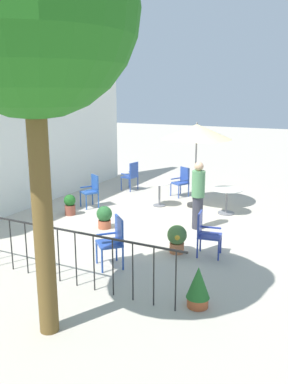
# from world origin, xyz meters

# --- Properties ---
(ground_plane) EXTENTS (60.00, 60.00, 0.00)m
(ground_plane) POSITION_xyz_m (0.00, 0.00, 0.00)
(ground_plane) COLOR #B8AF9E
(villa_facade) EXTENTS (9.85, 0.30, 5.15)m
(villa_facade) POSITION_xyz_m (0.00, 3.91, 2.57)
(villa_facade) COLOR silver
(villa_facade) RESTS_ON ground
(terrace_railing) EXTENTS (0.03, 4.86, 1.01)m
(terrace_railing) POSITION_xyz_m (-3.55, 0.00, 0.68)
(terrace_railing) COLOR black
(terrace_railing) RESTS_ON ground
(shade_tree) EXTENTS (2.78, 2.65, 5.63)m
(shade_tree) POSITION_xyz_m (-4.80, -0.81, 4.30)
(shade_tree) COLOR brown
(shade_tree) RESTS_ON ground
(patio_umbrella_0) EXTENTS (1.99, 1.99, 2.49)m
(patio_umbrella_0) POSITION_xyz_m (2.19, -0.49, 2.19)
(patio_umbrella_0) COLOR #2D2D2D
(patio_umbrella_0) RESTS_ON ground
(cafe_table_0) EXTENTS (0.84, 0.84, 0.71)m
(cafe_table_0) POSITION_xyz_m (1.89, -1.53, 0.50)
(cafe_table_0) COLOR white
(cafe_table_0) RESTS_ON ground
(cafe_table_1) EXTENTS (0.67, 0.67, 0.72)m
(cafe_table_1) POSITION_xyz_m (1.76, 0.46, 0.50)
(cafe_table_1) COLOR white
(cafe_table_1) RESTS_ON ground
(patio_chair_0) EXTENTS (0.51, 0.53, 0.92)m
(patio_chair_0) POSITION_xyz_m (-1.22, -1.95, 0.52)
(patio_chair_0) COLOR #2C3E97
(patio_chair_0) RESTS_ON ground
(patio_chair_1) EXTENTS (0.66, 0.66, 0.99)m
(patio_chair_1) POSITION_xyz_m (-2.54, -0.53, 0.57)
(patio_chair_1) COLOR #25479E
(patio_chair_1) RESTS_ON ground
(patio_chair_2) EXTENTS (0.53, 0.49, 0.98)m
(patio_chair_2) POSITION_xyz_m (3.11, 2.14, 0.56)
(patio_chair_2) COLOR #28479D
(patio_chair_2) RESTS_ON ground
(patio_chair_3) EXTENTS (0.59, 0.59, 0.95)m
(patio_chair_3) POSITION_xyz_m (0.77, 2.20, 0.54)
(patio_chair_3) COLOR #244FA0
(patio_chair_3) RESTS_ON ground
(patio_chair_4) EXTENTS (0.61, 0.60, 0.94)m
(patio_chair_4) POSITION_xyz_m (3.17, 0.31, 0.53)
(patio_chair_4) COLOR #2D4B9E
(patio_chair_4) RESTS_ON ground
(potted_plant_0) EXTENTS (0.32, 0.32, 0.58)m
(potted_plant_0) POSITION_xyz_m (-0.16, 2.30, 0.30)
(potted_plant_0) COLOR brown
(potted_plant_0) RESTS_ON ground
(potted_plant_1) EXTENTS (0.38, 0.38, 0.68)m
(potted_plant_1) POSITION_xyz_m (-3.27, -2.51, 0.35)
(potted_plant_1) COLOR #AD552F
(potted_plant_1) RESTS_ON ground
(potted_plant_2) EXTENTS (0.39, 0.39, 0.57)m
(potted_plant_2) POSITION_xyz_m (-0.70, 0.84, 0.30)
(potted_plant_2) COLOR #AF573A
(potted_plant_2) RESTS_ON ground
(potted_plant_3) EXTENTS (0.43, 0.42, 0.61)m
(potted_plant_3) POSITION_xyz_m (-1.36, -1.37, 0.34)
(potted_plant_3) COLOR #C56F44
(potted_plant_3) RESTS_ON ground
(standing_person) EXTENTS (0.36, 0.36, 1.68)m
(standing_person) POSITION_xyz_m (0.33, -1.23, 0.87)
(standing_person) COLOR #33333D
(standing_person) RESTS_ON ground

